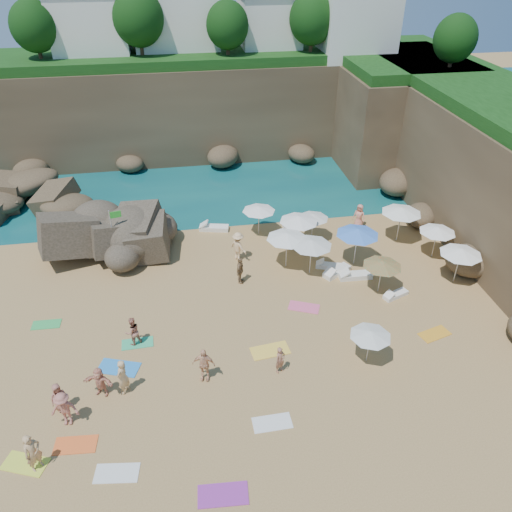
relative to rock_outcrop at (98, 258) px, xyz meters
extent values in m
plane|color=tan|center=(7.52, -7.44, 0.00)|extent=(120.00, 120.00, 0.00)
plane|color=#0C4751|center=(7.52, 22.56, 0.00)|extent=(120.00, 120.00, 0.00)
cube|color=brown|center=(9.52, 17.56, 4.00)|extent=(44.00, 8.00, 8.00)
cube|color=brown|center=(26.52, 0.56, 4.00)|extent=(8.00, 30.00, 8.00)
cube|color=brown|center=(24.52, 12.56, 4.00)|extent=(10.00, 12.00, 8.00)
cube|color=white|center=(-0.48, 18.56, 10.75)|extent=(6.00, 5.00, 5.50)
cube|color=white|center=(6.52, 19.56, 11.25)|extent=(7.00, 6.00, 6.50)
cube|color=white|center=(14.52, 18.56, 10.50)|extent=(5.00, 5.00, 5.00)
cube|color=white|center=(21.52, 16.56, 11.00)|extent=(6.00, 6.00, 6.00)
sphere|color=#11380F|center=(-4.48, 16.56, 11.20)|extent=(3.60, 3.60, 3.60)
sphere|color=#11380F|center=(3.52, 16.56, 11.60)|extent=(4.05, 4.05, 4.05)
sphere|color=#11380F|center=(10.52, 15.56, 11.04)|extent=(3.42, 3.42, 3.42)
sphere|color=#11380F|center=(17.52, 15.56, 11.36)|extent=(3.78, 3.78, 3.78)
sphere|color=#11380F|center=(26.52, 8.56, 10.80)|extent=(3.15, 3.15, 3.15)
cylinder|color=white|center=(-10.48, 22.56, 3.00)|extent=(0.10, 0.10, 6.00)
cylinder|color=white|center=(-8.98, 22.56, 3.00)|extent=(0.10, 0.10, 6.00)
cylinder|color=white|center=(-7.48, 22.56, 3.00)|extent=(0.10, 0.10, 6.00)
cylinder|color=silver|center=(1.30, -0.74, 1.85)|extent=(0.07, 0.07, 3.69)
cube|color=green|center=(1.66, -0.74, 3.39)|extent=(0.64, 0.17, 0.42)
cylinder|color=silver|center=(12.87, -0.94, 1.12)|extent=(0.07, 0.07, 2.23)
cone|color=white|center=(12.87, -0.94, 2.18)|extent=(2.50, 2.50, 0.38)
cylinder|color=silver|center=(11.67, -2.85, 1.12)|extent=(0.07, 0.07, 2.23)
cone|color=white|center=(11.67, -2.85, 2.18)|extent=(2.51, 2.51, 0.38)
cylinder|color=silver|center=(10.66, 1.27, 0.99)|extent=(0.06, 0.06, 1.99)
cone|color=white|center=(10.66, 1.27, 1.94)|extent=(2.23, 2.23, 0.34)
cylinder|color=silver|center=(19.69, -1.09, 1.17)|extent=(0.07, 0.07, 2.33)
cone|color=white|center=(19.69, -1.09, 2.28)|extent=(2.62, 2.62, 0.40)
cylinder|color=silver|center=(23.99, -1.20, 0.93)|extent=(0.05, 0.05, 1.85)
cone|color=white|center=(23.99, -1.20, 1.81)|extent=(2.08, 2.08, 0.32)
cylinder|color=silver|center=(14.04, -0.08, 0.92)|extent=(0.05, 0.05, 1.85)
cone|color=silver|center=(14.04, -0.08, 1.80)|extent=(2.07, 2.07, 0.32)
cylinder|color=silver|center=(16.41, -6.25, 0.99)|extent=(0.06, 0.06, 1.98)
cone|color=#DD5327|center=(16.41, -6.25, 1.93)|extent=(2.22, 2.22, 0.34)
cylinder|color=silver|center=(21.21, -6.07, 1.08)|extent=(0.06, 0.06, 2.16)
cone|color=white|center=(21.21, -6.07, 2.11)|extent=(2.42, 2.42, 0.37)
cylinder|color=silver|center=(21.16, -3.31, 1.00)|extent=(0.06, 0.06, 2.01)
cone|color=white|center=(21.16, -3.31, 1.96)|extent=(2.25, 2.25, 0.34)
cylinder|color=silver|center=(12.95, -3.80, 1.10)|extent=(0.06, 0.06, 2.20)
cone|color=silver|center=(12.95, -3.80, 2.15)|extent=(2.47, 2.47, 0.38)
cylinder|color=silver|center=(15.95, -3.27, 1.17)|extent=(0.07, 0.07, 2.35)
cone|color=#4078DC|center=(15.95, -3.27, 2.29)|extent=(2.64, 2.64, 0.40)
cylinder|color=silver|center=(13.82, -11.44, 0.89)|extent=(0.05, 0.05, 1.78)
cone|color=silver|center=(13.82, -11.44, 1.74)|extent=(2.00, 2.00, 0.30)
cube|color=white|center=(7.67, 2.26, 0.16)|extent=(2.11, 1.10, 0.31)
cube|color=white|center=(13.31, 1.83, 0.13)|extent=(1.73, 0.81, 0.26)
cube|color=white|center=(14.55, -4.19, 0.15)|extent=(1.96, 1.52, 0.30)
cube|color=white|center=(15.52, -4.79, 0.16)|extent=(2.02, 0.73, 0.31)
cube|color=white|center=(14.27, -3.51, 0.13)|extent=(1.74, 1.06, 0.26)
cube|color=white|center=(17.21, -6.91, 0.12)|extent=(1.62, 1.04, 0.24)
cube|color=orange|center=(0.43, -14.05, 0.02)|extent=(1.78, 0.99, 0.03)
cube|color=#34B677|center=(2.74, -8.41, 0.01)|extent=(1.60, 0.84, 0.03)
cube|color=#D7E43C|center=(-1.42, -14.61, 0.02)|extent=(1.95, 1.46, 0.03)
cube|color=silver|center=(2.17, -15.62, 0.02)|extent=(1.80, 1.07, 0.03)
cube|color=purple|center=(6.14, -17.17, 0.02)|extent=(1.95, 1.07, 0.03)
cube|color=#2985DB|center=(1.91, -9.98, 0.02)|extent=(2.16, 1.57, 0.03)
cube|color=#EB5B88|center=(11.80, -7.01, 0.01)|extent=(1.89, 1.45, 0.03)
cube|color=orange|center=(17.97, -10.24, 0.01)|extent=(1.79, 1.23, 0.03)
cube|color=green|center=(-2.10, -6.15, 0.01)|extent=(1.51, 0.79, 0.03)
cube|color=yellow|center=(9.30, -10.03, 0.02)|extent=(2.01, 1.17, 0.03)
cube|color=white|center=(8.57, -14.31, 0.01)|extent=(1.69, 0.87, 0.03)
imported|color=tan|center=(-0.87, -14.85, 0.93)|extent=(0.80, 0.80, 1.86)
imported|color=#BA755D|center=(2.60, -8.38, 0.81)|extent=(0.98, 0.91, 1.63)
imported|color=#F0C088|center=(8.85, -1.66, 0.97)|extent=(1.19, 1.30, 1.94)
imported|color=olive|center=(8.63, -4.09, 0.85)|extent=(0.80, 1.08, 1.70)
imported|color=#E08976|center=(17.69, 1.00, 0.88)|extent=(0.95, 0.93, 1.76)
imported|color=tan|center=(-2.33, 3.56, 0.76)|extent=(1.40, 1.14, 1.53)
imported|color=tan|center=(2.30, -11.50, 0.95)|extent=(0.73, 0.83, 1.90)
imported|color=#B06758|center=(0.00, -12.91, 0.24)|extent=(1.35, 1.90, 0.47)
imported|color=#EAAF85|center=(5.93, -11.33, 0.22)|extent=(1.50, 2.02, 0.44)
imported|color=#A06050|center=(-0.39, -12.05, 0.19)|extent=(1.33, 1.62, 0.39)
imported|color=tan|center=(1.29, -11.48, 0.20)|extent=(1.90, 1.96, 0.41)
imported|color=#A56B52|center=(9.49, -11.45, 0.17)|extent=(1.15, 1.51, 0.34)
camera|label=1|loc=(5.63, -27.78, 17.75)|focal=35.00mm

